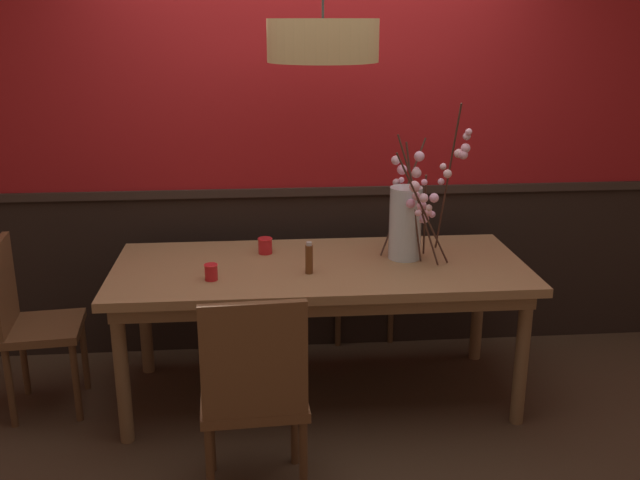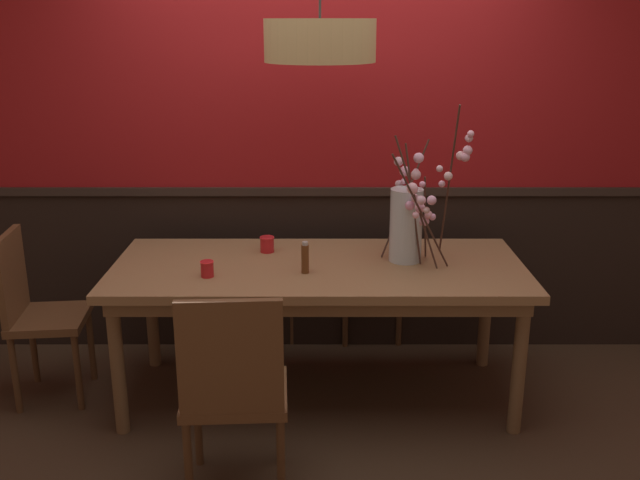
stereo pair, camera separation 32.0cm
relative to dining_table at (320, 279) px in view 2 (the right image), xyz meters
The scene contains 12 objects.
ground_plane 0.70m from the dining_table, ahead, with size 24.00×24.00×0.00m, color #422D1E.
back_wall 0.97m from the dining_table, 90.00° to the left, with size 6.11×0.14×2.72m.
dining_table is the anchor object (origin of this frame).
chair_far_side_left 0.97m from the dining_table, 113.04° to the left, with size 0.45×0.43×0.94m.
chair_near_side_left 0.98m from the dining_table, 111.54° to the right, with size 0.47×0.44×0.98m.
chair_head_west_end 1.54m from the dining_table, behind, with size 0.42×0.44×0.95m.
chair_far_side_right 0.96m from the dining_table, 69.56° to the left, with size 0.43×0.43×0.93m.
vase_with_blossoms 0.57m from the dining_table, ahead, with size 0.45×0.46×0.86m.
candle_holder_nearer_center 0.61m from the dining_table, 161.16° to the right, with size 0.07×0.07×0.08m.
candle_holder_nearer_edge 0.38m from the dining_table, 143.53° to the left, with size 0.08×0.08×0.09m.
condiment_bottle 0.22m from the dining_table, 116.68° to the right, with size 0.04×0.04×0.17m.
pendant_lamp 1.23m from the dining_table, 82.76° to the right, with size 0.53×0.53×0.90m.
Camera 2 is at (0.01, -3.58, 2.02)m, focal length 40.10 mm.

